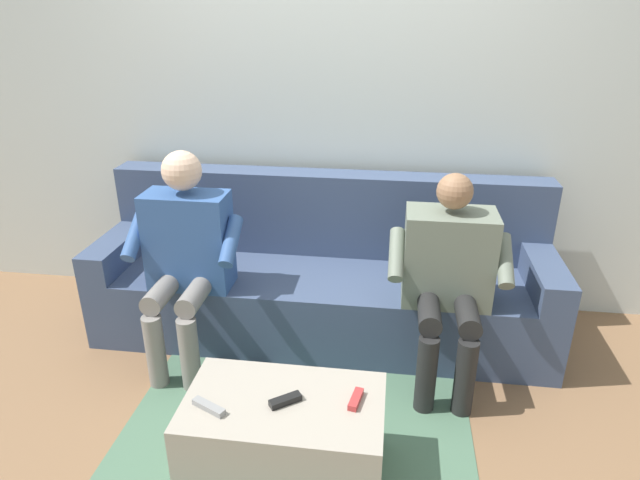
{
  "coord_description": "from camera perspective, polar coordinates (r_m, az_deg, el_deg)",
  "views": [
    {
      "loc": [
        -0.38,
        2.71,
        1.82
      ],
      "look_at": [
        0.0,
        -0.02,
        0.63
      ],
      "focal_mm": 30.58,
      "sensor_mm": 36.0,
      "label": 1
    }
  ],
  "objects": [
    {
      "name": "couch",
      "position": [
        3.26,
        0.34,
        -4.06
      ],
      "size": [
        2.61,
        0.76,
        0.91
      ],
      "color": "#3D4C6B",
      "rests_on": "ground"
    },
    {
      "name": "floor_rug",
      "position": [
        2.61,
        -2.89,
        -20.77
      ],
      "size": [
        1.61,
        1.49,
        0.01
      ],
      "primitive_type": "cube",
      "color": "#4C7056",
      "rests_on": "ground"
    },
    {
      "name": "person_right_seated",
      "position": [
        2.94,
        -13.9,
        -0.97
      ],
      "size": [
        0.59,
        0.52,
        1.16
      ],
      "color": "#335693",
      "rests_on": "ground"
    },
    {
      "name": "remote_gray",
      "position": [
        2.24,
        -11.56,
        -16.73
      ],
      "size": [
        0.15,
        0.1,
        0.02
      ],
      "primitive_type": "cube",
      "rotation": [
        0.0,
        0.0,
        2.69
      ],
      "color": "gray",
      "rests_on": "coffee_table"
    },
    {
      "name": "ground_plane",
      "position": [
        2.81,
        -1.83,
        -17.0
      ],
      "size": [
        8.0,
        8.0,
        0.0
      ],
      "primitive_type": "plane",
      "color": "#846042"
    },
    {
      "name": "person_left_seated",
      "position": [
        2.8,
        13.27,
        -3.0
      ],
      "size": [
        0.6,
        0.57,
        1.09
      ],
      "color": "slate",
      "rests_on": "ground"
    },
    {
      "name": "remote_black",
      "position": [
        2.23,
        -3.65,
        -16.39
      ],
      "size": [
        0.13,
        0.11,
        0.03
      ],
      "primitive_type": "cube",
      "rotation": [
        0.0,
        0.0,
        3.78
      ],
      "color": "black",
      "rests_on": "coffee_table"
    },
    {
      "name": "coffee_table",
      "position": [
        2.37,
        -3.71,
        -20.02
      ],
      "size": [
        0.8,
        0.47,
        0.39
      ],
      "color": "#A89E8E",
      "rests_on": "ground"
    },
    {
      "name": "back_wall",
      "position": [
        3.34,
        1.38,
        15.75
      ],
      "size": [
        5.43,
        0.06,
        2.76
      ],
      "primitive_type": "cube",
      "color": "silver",
      "rests_on": "ground"
    },
    {
      "name": "remote_red",
      "position": [
        2.23,
        3.77,
        -16.29
      ],
      "size": [
        0.06,
        0.12,
        0.03
      ],
      "primitive_type": "cube",
      "rotation": [
        0.0,
        0.0,
        4.52
      ],
      "color": "#B73333",
      "rests_on": "coffee_table"
    }
  ]
}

